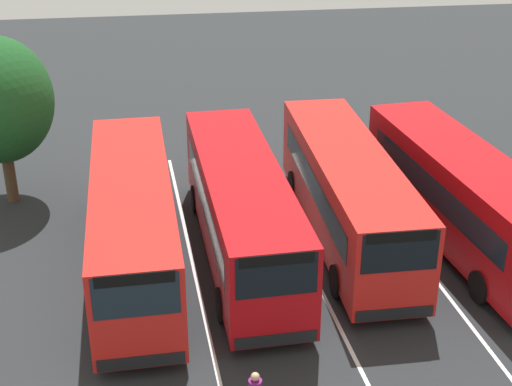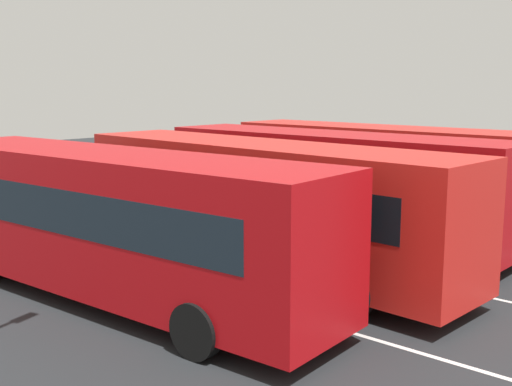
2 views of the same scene
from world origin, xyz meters
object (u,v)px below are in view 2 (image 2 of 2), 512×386
bus_far_left (383,169)px  pedestrian (177,180)px  bus_center_left (330,182)px  bus_far_right (111,219)px  bus_center_right (261,201)px

bus_far_left → pedestrian: 8.18m
bus_center_left → pedestrian: size_ratio=7.03×
bus_far_left → bus_far_right: (-0.21, 11.06, 0.00)m
bus_center_left → bus_center_right: same height
pedestrian → bus_center_left: bearing=-32.9°
bus_center_left → bus_center_right: (-0.69, 3.74, 0.00)m
bus_far_left → bus_center_left: bearing=95.1°
bus_center_right → bus_far_right: same height
bus_center_right → bus_far_right: bearing=77.6°
bus_center_right → pedestrian: bus_center_right is taller
bus_center_right → pedestrian: bearing=-26.7°
bus_far_left → pedestrian: (7.65, 2.75, -0.85)m
bus_far_right → pedestrian: (7.87, -8.31, -0.85)m
bus_far_left → bus_center_left: size_ratio=1.00×
bus_center_right → bus_far_right: 3.91m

